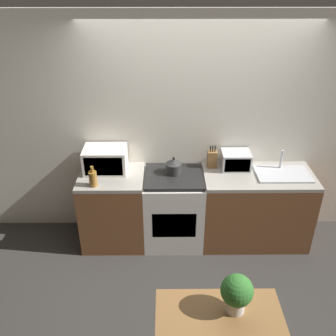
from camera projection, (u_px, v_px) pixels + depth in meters
name	position (u px, v px, depth m)	size (l,w,h in m)	color
ground_plane	(198.00, 275.00, 4.08)	(16.00, 16.00, 0.00)	#33302D
wall_back	(196.00, 130.00, 4.28)	(10.00, 0.06, 2.60)	silver
counter_left_run	(114.00, 208.00, 4.40)	(0.73, 0.62, 0.90)	brown
counter_right_run	(255.00, 208.00, 4.41)	(1.24, 0.62, 0.90)	brown
stove_range	(174.00, 208.00, 4.40)	(0.68, 0.62, 0.90)	silver
kettle	(174.00, 166.00, 4.18)	(0.18, 0.18, 0.20)	#2D2D2D
microwave	(105.00, 160.00, 4.21)	(0.48, 0.34, 0.28)	silver
bottle	(93.00, 178.00, 3.95)	(0.09, 0.09, 0.23)	olive
knife_block	(212.00, 159.00, 4.30)	(0.11, 0.09, 0.27)	brown
toaster_oven	(236.00, 160.00, 4.27)	(0.32, 0.26, 0.20)	silver
sink_basin	(283.00, 173.00, 4.19)	(0.60, 0.38, 0.24)	silver
dining_table	(220.00, 333.00, 2.72)	(0.94, 0.64, 0.75)	brown
potted_plant	(237.00, 292.00, 2.68)	(0.24, 0.24, 0.32)	beige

